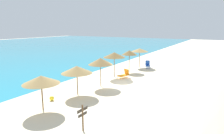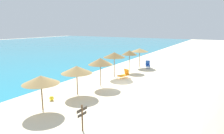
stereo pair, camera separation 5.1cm
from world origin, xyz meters
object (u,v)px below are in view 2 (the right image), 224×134
object	(u,v)px
beach_umbrella_0	(41,80)
lounge_chair_1	(148,65)
lounge_chair_0	(124,74)
beach_ball	(52,98)
beach_umbrella_5	(140,50)
beach_umbrella_2	(100,61)
beach_umbrella_1	(77,70)
wooden_signpost	(82,115)
beach_umbrella_4	(129,53)
beach_umbrella_3	(114,55)

from	to	relation	value
beach_umbrella_0	lounge_chair_1	world-z (taller)	beach_umbrella_0
lounge_chair_0	beach_ball	size ratio (longest dim) A/B	4.14
beach_umbrella_5	beach_umbrella_2	bearing A→B (deg)	-178.15
lounge_chair_0	beach_umbrella_2	bearing A→B (deg)	101.02
beach_umbrella_1	wooden_signpost	xyz separation A→B (m)	(-4.71, -4.27, -1.26)
beach_umbrella_4	lounge_chair_1	bearing A→B (deg)	-19.87
beach_umbrella_1	beach_umbrella_2	size ratio (longest dim) A/B	0.94
beach_umbrella_3	beach_umbrella_4	world-z (taller)	beach_umbrella_3
beach_umbrella_1	beach_umbrella_5	distance (m)	13.89
beach_umbrella_1	beach_ball	world-z (taller)	beach_umbrella_1
beach_umbrella_1	beach_ball	distance (m)	3.08
beach_umbrella_0	wooden_signpost	bearing A→B (deg)	-102.10
lounge_chair_0	wooden_signpost	xyz separation A→B (m)	(-11.89, -3.38, 0.54)
beach_umbrella_4	beach_ball	world-z (taller)	beach_umbrella_4
beach_umbrella_2	beach_umbrella_5	xyz separation A→B (m)	(10.75, 0.35, -0.00)
beach_umbrella_0	beach_umbrella_2	size ratio (longest dim) A/B	0.91
beach_umbrella_4	wooden_signpost	distance (m)	15.84
beach_umbrella_1	wooden_signpost	world-z (taller)	beach_umbrella_1
beach_umbrella_2	lounge_chair_1	bearing A→B (deg)	-4.75
beach_umbrella_4	beach_umbrella_2	bearing A→B (deg)	-177.11
beach_umbrella_2	lounge_chair_1	xyz separation A→B (m)	(10.85, -0.90, -2.05)
beach_umbrella_5	beach_umbrella_4	bearing A→B (deg)	179.60
beach_umbrella_2	beach_umbrella_4	world-z (taller)	beach_umbrella_2
beach_umbrella_0	beach_ball	bearing A→B (deg)	27.71
wooden_signpost	beach_ball	bearing A→B (deg)	65.92
lounge_chair_0	beach_ball	distance (m)	9.52
beach_ball	beach_umbrella_3	bearing A→B (deg)	-3.59
beach_umbrella_5	wooden_signpost	size ratio (longest dim) A/B	1.76
beach_umbrella_2	lounge_chair_1	size ratio (longest dim) A/B	1.85
lounge_chair_0	lounge_chair_1	world-z (taller)	lounge_chair_1
beach_umbrella_4	wooden_signpost	xyz separation A→B (m)	(-15.17, -4.29, -1.55)
beach_ball	lounge_chair_1	bearing A→B (deg)	-7.42
beach_umbrella_4	beach_umbrella_5	distance (m)	3.42
beach_umbrella_3	lounge_chair_1	xyz separation A→B (m)	(7.02, -1.53, -2.16)
beach_umbrella_2	wooden_signpost	distance (m)	8.90
beach_umbrella_0	lounge_chair_1	bearing A→B (deg)	-4.03
beach_umbrella_4	beach_umbrella_3	bearing A→B (deg)	175.76
wooden_signpost	beach_umbrella_0	bearing A→B (deg)	80.15
beach_umbrella_3	wooden_signpost	distance (m)	12.64
wooden_signpost	beach_ball	world-z (taller)	wooden_signpost
beach_umbrella_3	beach_ball	size ratio (longest dim) A/B	7.98
beach_umbrella_3	beach_umbrella_4	distance (m)	3.51
lounge_chair_1	beach_ball	bearing A→B (deg)	59.49
beach_umbrella_2	beach_umbrella_1	bearing A→B (deg)	173.61
beach_ball	lounge_chair_0	bearing A→B (deg)	-10.57
beach_umbrella_3	beach_umbrella_2	bearing A→B (deg)	-170.67
beach_umbrella_1	lounge_chair_0	world-z (taller)	beach_umbrella_1
beach_umbrella_0	beach_umbrella_3	size ratio (longest dim) A/B	0.88
wooden_signpost	beach_umbrella_5	bearing A→B (deg)	15.18
beach_umbrella_3	beach_umbrella_5	bearing A→B (deg)	-2.34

